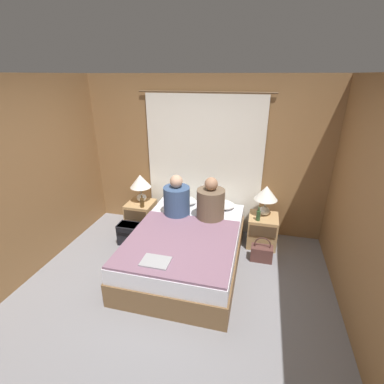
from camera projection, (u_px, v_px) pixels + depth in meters
The scene contains 19 objects.
ground_plane at pixel (168, 305), 3.24m from camera, with size 16.00×16.00×0.00m, color gray.
wall_back at pixel (205, 157), 4.50m from camera, with size 3.97×0.06×2.50m.
wall_left at pixel (3, 191), 3.19m from camera, with size 0.06×3.99×2.50m.
curtain_panel at pixel (204, 165), 4.49m from camera, with size 2.07×0.02×2.26m.
bed at pixel (187, 247), 3.87m from camera, with size 1.43×2.05×0.52m.
nightstand_left at pixel (141, 215), 4.78m from camera, with size 0.44×0.46×0.48m.
nightstand_right at pixel (262, 230), 4.32m from camera, with size 0.44×0.46×0.48m.
lamp_left at pixel (140, 183), 4.62m from camera, with size 0.35×0.35×0.48m.
lamp_right at pixel (266, 195), 4.16m from camera, with size 0.35×0.35×0.48m.
pillow_left at pixel (181, 200), 4.55m from camera, with size 0.50×0.33×0.12m.
pillow_right at pixel (219, 204), 4.40m from camera, with size 0.50×0.33×0.12m.
blanket_on_bed at pixel (180, 242), 3.49m from camera, with size 1.37×1.39×0.03m.
person_left_in_bed at pixel (177, 200), 4.11m from camera, with size 0.39×0.39×0.63m.
person_right_in_bed at pixel (211, 203), 3.99m from camera, with size 0.40×0.40×0.64m.
beer_bottle_on_left_stand at pixel (142, 203), 4.51m from camera, with size 0.07×0.07×0.21m.
beer_bottle_on_right_stand at pixel (258, 215), 4.09m from camera, with size 0.06×0.06×0.21m.
laptop_on_bed at pixel (156, 261), 3.09m from camera, with size 0.32×0.23×0.02m.
backpack_on_floor at pixel (129, 233), 4.35m from camera, with size 0.33×0.25×0.34m.
handbag_on_floor at pixel (262, 253), 3.98m from camera, with size 0.31×0.17×0.38m.
Camera 1 is at (0.87, -2.32, 2.48)m, focal length 26.00 mm.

